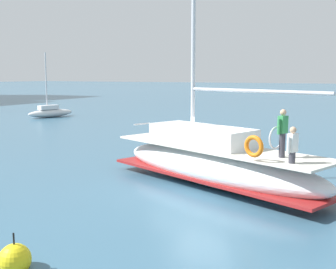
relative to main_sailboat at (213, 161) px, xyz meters
The scene contains 4 objects.
ground_plane 1.18m from the main_sailboat, behind, with size 400.00×400.00×0.00m, color #38607A.
main_sailboat is the anchor object (origin of this frame).
moored_cutter_right 29.09m from the main_sailboat, 54.93° to the left, with size 4.99×2.40×6.28m.
mooring_buoy 8.72m from the main_sailboat, behind, with size 0.70×0.70×0.95m.
Camera 1 is at (-13.96, -5.79, 4.14)m, focal length 45.39 mm.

